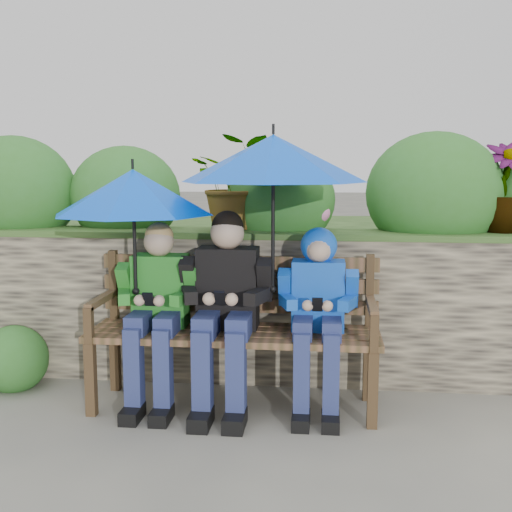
# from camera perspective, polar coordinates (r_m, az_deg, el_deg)

# --- Properties ---
(ground) EXTENTS (60.00, 60.00, 0.00)m
(ground) POSITION_cam_1_polar(r_m,az_deg,el_deg) (3.88, -0.17, -14.22)
(ground) COLOR #60605A
(ground) RESTS_ON ground
(garden_backdrop) EXTENTS (8.00, 2.84, 1.78)m
(garden_backdrop) POSITION_cam_1_polar(r_m,az_deg,el_deg) (5.24, 1.04, -0.93)
(garden_backdrop) COLOR #322E29
(garden_backdrop) RESTS_ON ground
(park_bench) EXTENTS (1.76, 0.52, 0.93)m
(park_bench) POSITION_cam_1_polar(r_m,az_deg,el_deg) (3.96, -1.83, -5.72)
(park_bench) COLOR #422F1C
(park_bench) RESTS_ON ground
(boy_left) EXTENTS (0.50, 0.57, 1.13)m
(boy_left) POSITION_cam_1_polar(r_m,az_deg,el_deg) (3.96, -8.81, -4.26)
(boy_left) COLOR #2E8125
(boy_left) RESTS_ON ground
(boy_middle) EXTENTS (0.55, 0.64, 1.20)m
(boy_middle) POSITION_cam_1_polar(r_m,az_deg,el_deg) (3.85, -2.74, -4.04)
(boy_middle) COLOR black
(boy_middle) RESTS_ON ground
(boy_right) EXTENTS (0.47, 0.57, 1.10)m
(boy_right) POSITION_cam_1_polar(r_m,az_deg,el_deg) (3.83, 5.52, -4.15)
(boy_right) COLOR blue
(boy_right) RESTS_ON ground
(umbrella_left) EXTENTS (0.96, 0.96, 0.81)m
(umbrella_left) POSITION_cam_1_polar(r_m,az_deg,el_deg) (3.87, -10.86, 5.60)
(umbrella_left) COLOR blue
(umbrella_left) RESTS_ON ground
(umbrella_right) EXTENTS (1.09, 1.09, 0.99)m
(umbrella_right) POSITION_cam_1_polar(r_m,az_deg,el_deg) (3.77, 1.54, 8.66)
(umbrella_right) COLOR blue
(umbrella_right) RESTS_ON ground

